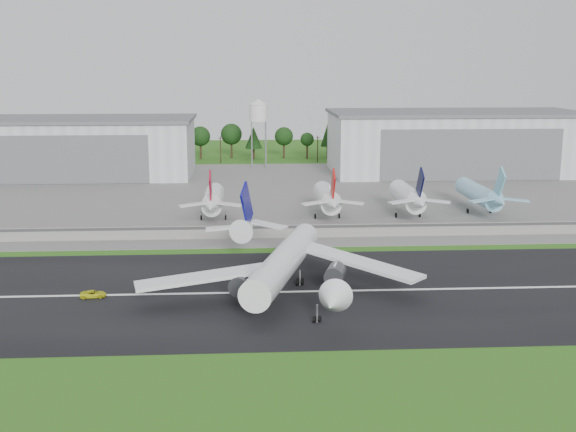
{
  "coord_description": "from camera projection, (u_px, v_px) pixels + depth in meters",
  "views": [
    {
      "loc": [
        -10.46,
        -125.47,
        44.1
      ],
      "look_at": [
        -0.82,
        40.0,
        9.0
      ],
      "focal_mm": 45.0,
      "sensor_mm": 36.0,
      "label": 1
    }
  ],
  "objects": [
    {
      "name": "water_tower",
      "position": [
        259.0,
        110.0,
        307.59
      ],
      "size": [
        8.4,
        8.4,
        29.4
      ],
      "color": "#99999E",
      "rests_on": "ground"
    },
    {
      "name": "parked_jet_red_b",
      "position": [
        328.0,
        199.0,
        206.49
      ],
      "size": [
        7.36,
        31.29,
        16.73
      ],
      "color": "white",
      "rests_on": "ground"
    },
    {
      "name": "blast_fence",
      "position": [
        288.0,
        231.0,
        185.6
      ],
      "size": [
        240.0,
        0.61,
        3.5
      ],
      "color": "gray",
      "rests_on": "ground"
    },
    {
      "name": "apron",
      "position": [
        277.0,
        193.0,
        249.46
      ],
      "size": [
        320.0,
        150.0,
        0.1
      ],
      "primitive_type": "cube",
      "color": "slate",
      "rests_on": "ground"
    },
    {
      "name": "main_airliner",
      "position": [
        284.0,
        269.0,
        140.43
      ],
      "size": [
        55.13,
        58.32,
        18.17
      ],
      "rotation": [
        0.0,
        0.0,
        2.87
      ],
      "color": "white",
      "rests_on": "runway"
    },
    {
      "name": "treeline",
      "position": [
        268.0,
        158.0,
        342.26
      ],
      "size": [
        320.0,
        16.0,
        22.0
      ],
      "primitive_type": null,
      "color": "black",
      "rests_on": "ground"
    },
    {
      "name": "parked_jet_red_a",
      "position": [
        213.0,
        200.0,
        204.63
      ],
      "size": [
        7.36,
        31.29,
        16.61
      ],
      "color": "white",
      "rests_on": "ground"
    },
    {
      "name": "runway",
      "position": [
        301.0,
        292.0,
        142.03
      ],
      "size": [
        320.0,
        60.0,
        0.1
      ],
      "primitive_type": "cube",
      "color": "black",
      "rests_on": "ground"
    },
    {
      "name": "hangar_east",
      "position": [
        455.0,
        142.0,
        294.99
      ],
      "size": [
        102.0,
        47.0,
        25.2
      ],
      "color": "silver",
      "rests_on": "ground"
    },
    {
      "name": "ground_vehicle",
      "position": [
        93.0,
        294.0,
        138.31
      ],
      "size": [
        5.18,
        2.84,
        1.37
      ],
      "primitive_type": "imported",
      "rotation": [
        0.0,
        0.0,
        1.69
      ],
      "color": "#CDCE18",
      "rests_on": "runway"
    },
    {
      "name": "parked_jet_navy",
      "position": [
        410.0,
        197.0,
        207.83
      ],
      "size": [
        7.36,
        31.29,
        16.84
      ],
      "color": "white",
      "rests_on": "ground"
    },
    {
      "name": "parked_jet_skyblue",
      "position": [
        482.0,
        195.0,
        214.04
      ],
      "size": [
        7.36,
        37.29,
        16.53
      ],
      "color": "#84C8E5",
      "rests_on": "ground"
    },
    {
      "name": "utility_poles",
      "position": [
        269.0,
        163.0,
        327.61
      ],
      "size": [
        230.0,
        3.0,
        12.0
      ],
      "primitive_type": null,
      "color": "black",
      "rests_on": "ground"
    },
    {
      "name": "runway_centerline",
      "position": [
        301.0,
        291.0,
        142.02
      ],
      "size": [
        220.0,
        1.0,
        0.02
      ],
      "primitive_type": "cube",
      "color": "white",
      "rests_on": "runway"
    },
    {
      "name": "hangar_west",
      "position": [
        71.0,
        147.0,
        286.38
      ],
      "size": [
        97.0,
        44.0,
        23.2
      ],
      "color": "silver",
      "rests_on": "ground"
    },
    {
      "name": "ground",
      "position": [
        305.0,
        309.0,
        132.28
      ],
      "size": [
        600.0,
        600.0,
        0.0
      ],
      "primitive_type": "plane",
      "color": "#245C15",
      "rests_on": "ground"
    }
  ]
}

